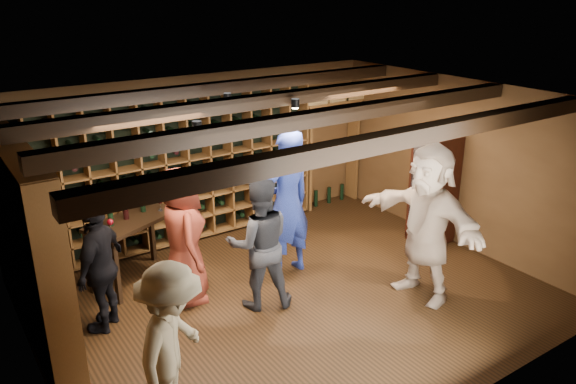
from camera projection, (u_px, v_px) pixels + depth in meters
ground at (293, 296)px, 7.16m from camera, size 6.00×6.00×0.00m
room_shell at (291, 108)px, 6.36m from camera, size 6.00×6.00×6.00m
wine_rack_back at (175, 171)px, 8.29m from camera, size 4.65×0.30×2.20m
wine_rack_left at (29, 246)px, 5.91m from camera, size 0.30×2.65×2.20m
crate_shelf at (332, 118)px, 9.69m from camera, size 1.20×0.32×2.07m
display_cabinet at (434, 188)px, 8.45m from camera, size 0.55×0.50×1.75m
man_blue_shirt at (287, 204)px, 7.44m from camera, size 0.78×0.55×2.02m
man_grey_suit at (259, 244)px, 6.71m from camera, size 0.98×0.88×1.65m
guest_red_floral at (184, 236)px, 6.82m from camera, size 0.72×0.95×1.75m
guest_woman_black at (100, 266)px, 6.27m from camera, size 0.90×0.93×1.56m
guest_khaki at (173, 347)px, 4.84m from camera, size 1.14×1.16×1.59m
guest_beige at (427, 222)px, 6.87m from camera, size 0.65×1.88×2.00m
tasting_table at (133, 226)px, 7.29m from camera, size 1.33×1.02×1.18m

